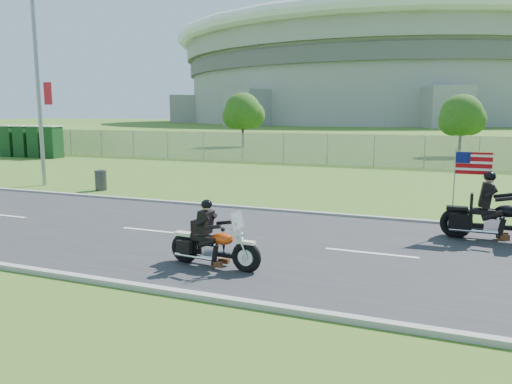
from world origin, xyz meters
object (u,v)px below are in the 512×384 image
at_px(porta_toilet_a, 52,143).
at_px(porta_toilet_d, 10,141).
at_px(streetlight, 40,61).
at_px(motorcycle_follow, 496,218).
at_px(trash_can, 101,181).
at_px(porta_toilet_c, 24,142).
at_px(motorcycle_lead, 213,247).
at_px(porta_toilet_b, 38,142).

distance_m(porta_toilet_a, porta_toilet_d, 4.20).
xyz_separation_m(streetlight, porta_toilet_a, (-10.02, 10.78, -4.49)).
distance_m(porta_toilet_a, motorcycle_follow, 32.29).
bearing_deg(trash_can, porta_toilet_c, 145.26).
bearing_deg(porta_toilet_d, trash_can, -32.56).
distance_m(porta_toilet_a, trash_can, 17.60).
bearing_deg(motorcycle_lead, porta_toilet_c, 148.09).
height_order(porta_toilet_c, porta_toilet_d, same).
xyz_separation_m(porta_toilet_c, porta_toilet_d, (-1.40, 0.00, 0.00)).
xyz_separation_m(streetlight, porta_toilet_b, (-11.42, 10.78, -4.49)).
bearing_deg(streetlight, porta_toilet_b, 136.65).
bearing_deg(motorcycle_lead, streetlight, 151.56).
bearing_deg(porta_toilet_a, porta_toilet_b, 180.00).
height_order(porta_toilet_b, motorcycle_lead, porta_toilet_b).
xyz_separation_m(streetlight, trash_can, (3.46, -0.51, -5.21)).
xyz_separation_m(porta_toilet_a, porta_toilet_d, (-4.20, 0.00, 0.00)).
relative_size(porta_toilet_c, porta_toilet_d, 1.00).
xyz_separation_m(motorcycle_lead, trash_can, (-9.48, 8.02, -0.06)).
bearing_deg(porta_toilet_a, motorcycle_follow, -26.82).
bearing_deg(porta_toilet_b, motorcycle_follow, -25.74).
height_order(streetlight, porta_toilet_c, streetlight).
bearing_deg(streetlight, motorcycle_lead, -33.39).
xyz_separation_m(streetlight, porta_toilet_c, (-12.82, 10.78, -4.49)).
height_order(porta_toilet_b, trash_can, porta_toilet_b).
height_order(porta_toilet_c, motorcycle_follow, motorcycle_follow).
relative_size(porta_toilet_d, motorcycle_lead, 1.02).
relative_size(motorcycle_lead, motorcycle_follow, 0.81).
distance_m(porta_toilet_d, motorcycle_follow, 36.09).
distance_m(porta_toilet_a, porta_toilet_b, 1.40).
bearing_deg(trash_can, motorcycle_lead, -40.24).
bearing_deg(porta_toilet_c, motorcycle_lead, -36.86).
bearing_deg(porta_toilet_b, porta_toilet_d, 180.00).
relative_size(porta_toilet_c, trash_can, 2.70).
xyz_separation_m(porta_toilet_b, trash_can, (14.88, -11.29, -0.72)).
relative_size(porta_toilet_a, porta_toilet_b, 1.00).
xyz_separation_m(porta_toilet_a, porta_toilet_b, (-1.40, 0.00, 0.00)).
distance_m(motorcycle_follow, trash_can, 15.68).
distance_m(porta_toilet_b, porta_toilet_d, 2.80).
height_order(motorcycle_lead, motorcycle_follow, motorcycle_follow).
distance_m(porta_toilet_a, porta_toilet_c, 2.80).
relative_size(porta_toilet_b, porta_toilet_d, 1.00).
distance_m(porta_toilet_c, trash_can, 19.83).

